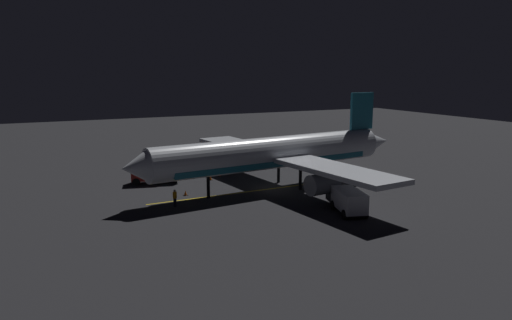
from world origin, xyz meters
The scene contains 9 objects.
ground_plane centered at (0.00, 0.00, -0.10)m, with size 180.00×180.00×0.20m, color #29292C.
apron_guide_stripe centered at (-0.21, 4.00, 0.00)m, with size 0.24×21.36×0.01m, color gold.
airliner centered at (0.06, -0.59, 3.97)m, with size 34.45×36.00×10.64m.
baggage_truck centered at (8.71, 11.56, 1.17)m, with size 3.42×5.93×2.24m.
catering_truck centered at (-11.51, -2.05, 1.20)m, with size 6.71×3.80×2.27m.
ground_crew_worker centered at (-2.42, 12.21, 0.89)m, with size 0.40×0.40×1.74m.
traffic_cone_near_left centered at (1.33, 9.90, 0.25)m, with size 0.50×0.50×0.55m.
traffic_cone_near_right centered at (7.21, 4.76, 0.25)m, with size 0.50×0.50×0.55m.
traffic_cone_under_wing centered at (8.79, 2.88, 0.25)m, with size 0.50×0.50×0.55m.
Camera 1 is at (-48.42, 25.72, 13.49)m, focal length 34.33 mm.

